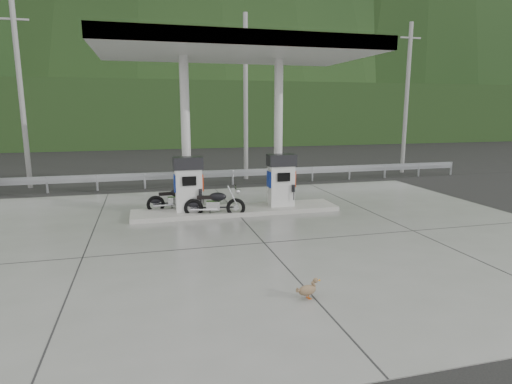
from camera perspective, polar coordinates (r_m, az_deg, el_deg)
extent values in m
plane|color=black|center=(12.31, -0.17, -5.51)|extent=(160.00, 160.00, 0.00)
cube|color=slate|center=(12.30, -0.17, -5.46)|extent=(18.00, 14.00, 0.02)
cube|color=gray|center=(14.63, -2.63, -2.45)|extent=(7.00, 1.40, 0.15)
cylinder|color=silver|center=(14.41, -9.34, 7.57)|extent=(0.30, 0.30, 5.00)
cylinder|color=silver|center=(15.05, 2.98, 7.84)|extent=(0.30, 0.30, 5.00)
cube|color=silver|center=(14.35, -2.82, 18.49)|extent=(8.50, 5.00, 0.40)
cube|color=black|center=(23.37, -7.26, 2.33)|extent=(60.00, 7.00, 0.01)
cylinder|color=gray|center=(21.53, -28.81, 11.02)|extent=(0.22, 0.22, 8.00)
cylinder|color=gray|center=(21.51, -1.39, 12.35)|extent=(0.22, 0.22, 8.00)
cylinder|color=gray|center=(25.15, 19.43, 11.55)|extent=(0.22, 0.22, 8.00)
cube|color=black|center=(41.53, -10.77, 10.15)|extent=(80.00, 6.00, 6.00)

